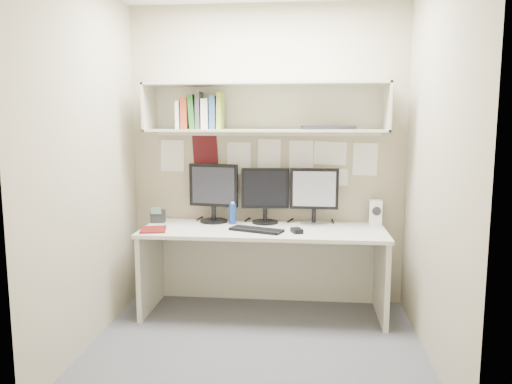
# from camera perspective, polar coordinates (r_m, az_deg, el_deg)

# --- Properties ---
(floor) EXTENTS (2.40, 2.00, 0.01)m
(floor) POSITION_cam_1_polar(r_m,az_deg,el_deg) (3.75, -0.06, -17.26)
(floor) COLOR #4B4A50
(floor) RESTS_ON ground
(wall_back) EXTENTS (2.40, 0.02, 2.60)m
(wall_back) POSITION_cam_1_polar(r_m,az_deg,el_deg) (4.40, 1.26, 4.10)
(wall_back) COLOR tan
(wall_back) RESTS_ON ground
(wall_front) EXTENTS (2.40, 0.02, 2.60)m
(wall_front) POSITION_cam_1_polar(r_m,az_deg,el_deg) (2.42, -2.48, 0.73)
(wall_front) COLOR tan
(wall_front) RESTS_ON ground
(wall_left) EXTENTS (0.02, 2.00, 2.60)m
(wall_left) POSITION_cam_1_polar(r_m,az_deg,el_deg) (3.72, -18.80, 2.93)
(wall_left) COLOR tan
(wall_left) RESTS_ON ground
(wall_right) EXTENTS (0.02, 2.00, 2.60)m
(wall_right) POSITION_cam_1_polar(r_m,az_deg,el_deg) (3.49, 19.94, 2.55)
(wall_right) COLOR tan
(wall_right) RESTS_ON ground
(desk) EXTENTS (2.00, 0.70, 0.73)m
(desk) POSITION_cam_1_polar(r_m,az_deg,el_deg) (4.22, 0.84, -8.98)
(desk) COLOR beige
(desk) RESTS_ON floor
(overhead_hutch) EXTENTS (2.00, 0.38, 0.40)m
(overhead_hutch) POSITION_cam_1_polar(r_m,az_deg,el_deg) (4.25, 1.13, 9.63)
(overhead_hutch) COLOR beige
(overhead_hutch) RESTS_ON wall_back
(pinned_papers) EXTENTS (1.92, 0.01, 0.48)m
(pinned_papers) POSITION_cam_1_polar(r_m,az_deg,el_deg) (4.39, 1.26, 3.45)
(pinned_papers) COLOR white
(pinned_papers) RESTS_ON wall_back
(monitor_left) EXTENTS (0.44, 0.24, 0.51)m
(monitor_left) POSITION_cam_1_polar(r_m,az_deg,el_deg) (4.36, -4.88, 0.13)
(monitor_left) COLOR black
(monitor_left) RESTS_ON desk
(monitor_center) EXTENTS (0.41, 0.23, 0.48)m
(monitor_center) POSITION_cam_1_polar(r_m,az_deg,el_deg) (4.30, 1.06, -0.15)
(monitor_center) COLOR black
(monitor_center) RESTS_ON desk
(monitor_right) EXTENTS (0.41, 0.23, 0.48)m
(monitor_right) POSITION_cam_1_polar(r_m,az_deg,el_deg) (4.29, 6.66, -0.21)
(monitor_right) COLOR #A5A5AA
(monitor_right) RESTS_ON desk
(keyboard) EXTENTS (0.46, 0.29, 0.02)m
(keyboard) POSITION_cam_1_polar(r_m,az_deg,el_deg) (4.02, 0.05, -4.35)
(keyboard) COLOR black
(keyboard) RESTS_ON desk
(mouse) EXTENTS (0.11, 0.13, 0.04)m
(mouse) POSITION_cam_1_polar(r_m,az_deg,el_deg) (3.97, 4.68, -4.42)
(mouse) COLOR black
(mouse) RESTS_ON desk
(speaker) EXTENTS (0.12, 0.12, 0.21)m
(speaker) POSITION_cam_1_polar(r_m,az_deg,el_deg) (4.37, 13.51, -2.27)
(speaker) COLOR silver
(speaker) RESTS_ON desk
(blue_bottle) EXTENTS (0.06, 0.06, 0.19)m
(blue_bottle) POSITION_cam_1_polar(r_m,az_deg,el_deg) (4.29, -2.68, -2.46)
(blue_bottle) COLOR navy
(blue_bottle) RESTS_ON desk
(maroon_notebook) EXTENTS (0.25, 0.28, 0.01)m
(maroon_notebook) POSITION_cam_1_polar(r_m,az_deg,el_deg) (4.13, -11.67, -4.23)
(maroon_notebook) COLOR #56110E
(maroon_notebook) RESTS_ON desk
(desk_phone) EXTENTS (0.13, 0.12, 0.14)m
(desk_phone) POSITION_cam_1_polar(r_m,az_deg,el_deg) (4.44, -11.15, -2.70)
(desk_phone) COLOR black
(desk_phone) RESTS_ON desk
(book_stack) EXTENTS (0.39, 0.19, 0.31)m
(book_stack) POSITION_cam_1_polar(r_m,az_deg,el_deg) (4.27, -6.33, 9.00)
(book_stack) COLOR white
(book_stack) RESTS_ON overhead_hutch
(hutch_tray) EXTENTS (0.45, 0.26, 0.03)m
(hutch_tray) POSITION_cam_1_polar(r_m,az_deg,el_deg) (4.17, 8.25, 7.31)
(hutch_tray) COLOR black
(hutch_tray) RESTS_ON overhead_hutch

